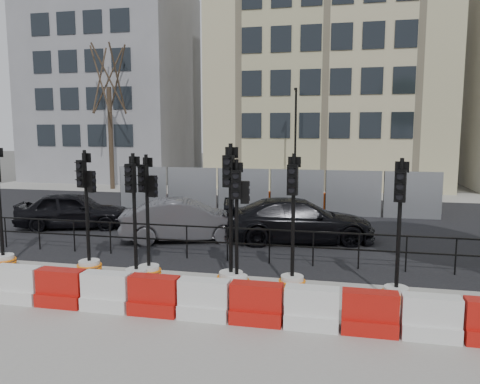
% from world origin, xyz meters
% --- Properties ---
extents(ground, '(120.00, 120.00, 0.00)m').
position_xyz_m(ground, '(0.00, 0.00, 0.00)').
color(ground, '#51514C').
rests_on(ground, ground).
extents(sidewalk_near, '(40.00, 6.00, 0.02)m').
position_xyz_m(sidewalk_near, '(0.00, -3.00, 0.01)').
color(sidewalk_near, gray).
rests_on(sidewalk_near, ground).
extents(road, '(40.00, 14.00, 0.03)m').
position_xyz_m(road, '(0.00, 7.00, 0.01)').
color(road, black).
rests_on(road, ground).
extents(sidewalk_far, '(40.00, 4.00, 0.02)m').
position_xyz_m(sidewalk_far, '(0.00, 16.00, 0.01)').
color(sidewalk_far, gray).
rests_on(sidewalk_far, ground).
extents(building_grey, '(11.00, 9.06, 14.00)m').
position_xyz_m(building_grey, '(-14.00, 21.99, 7.00)').
color(building_grey, gray).
rests_on(building_grey, ground).
extents(building_cream, '(15.00, 10.06, 18.00)m').
position_xyz_m(building_cream, '(2.00, 21.99, 9.00)').
color(building_cream, '#C8B892').
rests_on(building_cream, ground).
extents(kerb_railing, '(18.00, 0.04, 1.00)m').
position_xyz_m(kerb_railing, '(0.00, 1.20, 0.69)').
color(kerb_railing, black).
rests_on(kerb_railing, ground).
extents(heras_fencing, '(14.33, 1.72, 2.00)m').
position_xyz_m(heras_fencing, '(-0.01, 9.80, 0.68)').
color(heras_fencing, '#96999F').
rests_on(heras_fencing, ground).
extents(lamp_post_far, '(0.12, 0.56, 6.00)m').
position_xyz_m(lamp_post_far, '(0.50, 14.98, 3.22)').
color(lamp_post_far, black).
rests_on(lamp_post_far, ground).
extents(tree_bare_far, '(2.00, 2.00, 9.00)m').
position_xyz_m(tree_bare_far, '(-11.00, 15.50, 6.65)').
color(tree_bare_far, '#473828').
rests_on(tree_bare_far, ground).
extents(barrier_row, '(14.65, 0.50, 0.80)m').
position_xyz_m(barrier_row, '(0.00, -2.80, 0.37)').
color(barrier_row, red).
rests_on(barrier_row, ground).
extents(traffic_signal_a, '(0.66, 0.66, 3.33)m').
position_xyz_m(traffic_signal_a, '(-5.66, -0.83, 0.69)').
color(traffic_signal_a, silver).
rests_on(traffic_signal_a, ground).
extents(traffic_signal_b, '(0.63, 0.63, 3.21)m').
position_xyz_m(traffic_signal_b, '(-3.16, -0.77, 0.77)').
color(traffic_signal_b, silver).
rests_on(traffic_signal_b, ground).
extents(traffic_signal_c, '(0.62, 0.62, 3.17)m').
position_xyz_m(traffic_signal_c, '(-1.68, -1.17, 0.66)').
color(traffic_signal_c, silver).
rests_on(traffic_signal_c, ground).
extents(traffic_signal_d, '(0.62, 0.62, 3.13)m').
position_xyz_m(traffic_signal_d, '(-1.50, -0.82, 0.75)').
color(traffic_signal_d, silver).
rests_on(traffic_signal_d, ground).
extents(traffic_signal_e, '(0.67, 0.67, 3.41)m').
position_xyz_m(traffic_signal_e, '(0.63, -1.00, 0.70)').
color(traffic_signal_e, silver).
rests_on(traffic_signal_e, ground).
extents(traffic_signal_f, '(0.60, 0.60, 3.06)m').
position_xyz_m(traffic_signal_f, '(0.81, -1.12, 0.73)').
color(traffic_signal_f, silver).
rests_on(traffic_signal_f, ground).
extents(traffic_signal_g, '(0.63, 0.63, 3.20)m').
position_xyz_m(traffic_signal_g, '(2.05, -0.91, 0.66)').
color(traffic_signal_g, silver).
rests_on(traffic_signal_g, ground).
extents(traffic_signal_h, '(0.62, 0.62, 3.14)m').
position_xyz_m(traffic_signal_h, '(4.31, -1.18, 0.65)').
color(traffic_signal_h, silver).
rests_on(traffic_signal_h, ground).
extents(car_a, '(3.95, 5.02, 1.39)m').
position_xyz_m(car_a, '(-6.77, 4.35, 0.70)').
color(car_a, black).
rests_on(car_a, ground).
extents(car_b, '(4.10, 5.18, 1.41)m').
position_xyz_m(car_b, '(-1.95, 3.32, 0.70)').
color(car_b, '#444549').
rests_on(car_b, ground).
extents(car_c, '(4.16, 5.84, 1.44)m').
position_xyz_m(car_c, '(1.74, 4.05, 0.72)').
color(car_c, black).
rests_on(car_c, ground).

